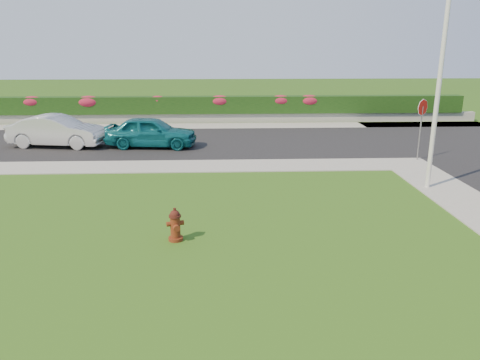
{
  "coord_description": "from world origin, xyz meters",
  "views": [
    {
      "loc": [
        -0.98,
        -10.19,
        5.0
      ],
      "look_at": [
        -0.4,
        3.82,
        0.9
      ],
      "focal_mm": 35.0,
      "sensor_mm": 36.0,
      "label": 1
    }
  ],
  "objects_px": {
    "fire_hydrant": "(175,225)",
    "sedan_silver": "(57,131)",
    "utility_pole": "(437,98)",
    "stop_sign": "(422,115)",
    "sedan_teal": "(151,132)"
  },
  "relations": [
    {
      "from": "fire_hydrant",
      "to": "sedan_teal",
      "type": "relative_size",
      "value": 0.2
    },
    {
      "from": "fire_hydrant",
      "to": "stop_sign",
      "type": "bearing_deg",
      "value": 23.87
    },
    {
      "from": "fire_hydrant",
      "to": "sedan_silver",
      "type": "distance_m",
      "value": 13.77
    },
    {
      "from": "sedan_teal",
      "to": "stop_sign",
      "type": "relative_size",
      "value": 1.64
    },
    {
      "from": "sedan_teal",
      "to": "utility_pole",
      "type": "distance_m",
      "value": 13.27
    },
    {
      "from": "fire_hydrant",
      "to": "sedan_teal",
      "type": "height_order",
      "value": "sedan_teal"
    },
    {
      "from": "sedan_silver",
      "to": "utility_pole",
      "type": "height_order",
      "value": "utility_pole"
    },
    {
      "from": "sedan_teal",
      "to": "stop_sign",
      "type": "height_order",
      "value": "stop_sign"
    },
    {
      "from": "sedan_teal",
      "to": "sedan_silver",
      "type": "distance_m",
      "value": 4.71
    },
    {
      "from": "sedan_silver",
      "to": "stop_sign",
      "type": "xyz_separation_m",
      "value": [
        16.87,
        -3.49,
        1.22
      ]
    },
    {
      "from": "stop_sign",
      "to": "fire_hydrant",
      "type": "bearing_deg",
      "value": -152.73
    },
    {
      "from": "fire_hydrant",
      "to": "stop_sign",
      "type": "relative_size",
      "value": 0.33
    },
    {
      "from": "utility_pole",
      "to": "stop_sign",
      "type": "height_order",
      "value": "utility_pole"
    },
    {
      "from": "fire_hydrant",
      "to": "sedan_silver",
      "type": "relative_size",
      "value": 0.19
    },
    {
      "from": "utility_pole",
      "to": "stop_sign",
      "type": "xyz_separation_m",
      "value": [
        1.33,
        4.1,
        -1.17
      ]
    }
  ]
}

